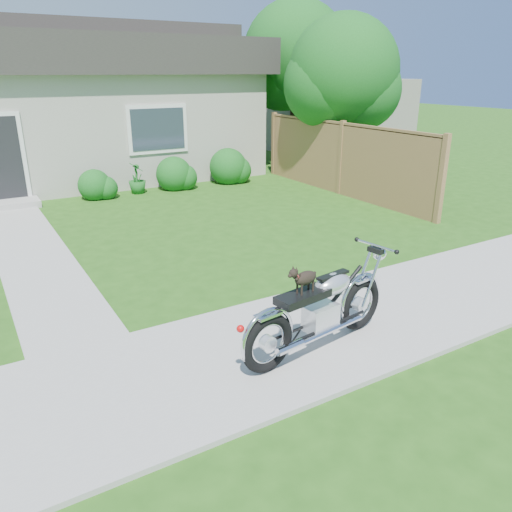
{
  "coord_description": "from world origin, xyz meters",
  "views": [
    {
      "loc": [
        -2.36,
        -4.38,
        3.07
      ],
      "look_at": [
        0.86,
        1.0,
        0.75
      ],
      "focal_mm": 35.0,
      "sensor_mm": 36.0,
      "label": 1
    }
  ],
  "objects": [
    {
      "name": "potted_plant_right",
      "position": [
        1.67,
        8.55,
        0.41
      ],
      "size": [
        0.48,
        0.48,
        0.82
      ],
      "primitive_type": "imported",
      "rotation": [
        0.0,
        0.0,
        1.61
      ],
      "color": "#1B621F",
      "rests_on": "ground"
    },
    {
      "name": "motorcycle_with_dog",
      "position": [
        0.91,
        -0.37,
        0.53
      ],
      "size": [
        2.22,
        0.67,
        1.1
      ],
      "rotation": [
        0.0,
        0.0,
        0.15
      ],
      "color": "black",
      "rests_on": "sidewalk"
    },
    {
      "name": "house",
      "position": [
        -0.0,
        11.99,
        2.16
      ],
      "size": [
        12.6,
        7.03,
        4.5
      ],
      "color": "beige",
      "rests_on": "ground"
    },
    {
      "name": "tree_far",
      "position": [
        8.01,
        10.13,
        3.43
      ],
      "size": [
        3.49,
        3.49,
        5.35
      ],
      "color": "#3D2B1C",
      "rests_on": "ground"
    },
    {
      "name": "shrub_row",
      "position": [
        -0.1,
        8.5,
        0.43
      ],
      "size": [
        10.58,
        1.12,
        1.12
      ],
      "color": "#17571A",
      "rests_on": "ground"
    },
    {
      "name": "ground",
      "position": [
        0.0,
        0.0,
        0.0
      ],
      "size": [
        80.0,
        80.0,
        0.0
      ],
      "primitive_type": "plane",
      "color": "#235114",
      "rests_on": "ground"
    },
    {
      "name": "sidewalk",
      "position": [
        0.0,
        0.0,
        0.02
      ],
      "size": [
        24.0,
        2.2,
        0.04
      ],
      "primitive_type": "cube",
      "color": "#9E9B93",
      "rests_on": "ground"
    },
    {
      "name": "walkway",
      "position": [
        -1.5,
        5.0,
        0.01
      ],
      "size": [
        1.2,
        8.0,
        0.03
      ],
      "primitive_type": "cube",
      "color": "#9E9B93",
      "rests_on": "ground"
    },
    {
      "name": "fence",
      "position": [
        6.3,
        5.75,
        0.94
      ],
      "size": [
        0.12,
        6.62,
        1.9
      ],
      "color": "#9C7946",
      "rests_on": "ground"
    },
    {
      "name": "tree_near",
      "position": [
        7.27,
        6.78,
        2.95
      ],
      "size": [
        3.0,
        3.0,
        4.6
      ],
      "color": "#3D2B1C",
      "rests_on": "ground"
    }
  ]
}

